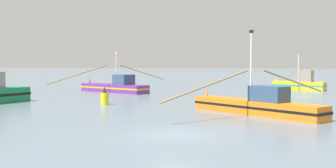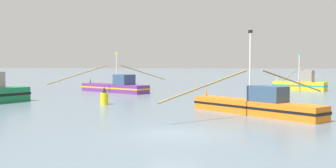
{
  "view_description": "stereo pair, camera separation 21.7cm",
  "coord_description": "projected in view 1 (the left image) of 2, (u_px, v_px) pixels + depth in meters",
  "views": [
    {
      "loc": [
        4.22,
        -18.53,
        3.39
      ],
      "look_at": [
        -5.28,
        19.92,
        1.4
      ],
      "focal_mm": 42.38,
      "sensor_mm": 36.0,
      "label": 1
    },
    {
      "loc": [
        4.43,
        -18.48,
        3.39
      ],
      "look_at": [
        -5.28,
        19.92,
        1.4
      ],
      "focal_mm": 42.38,
      "sensor_mm": 36.0,
      "label": 2
    }
  ],
  "objects": [
    {
      "name": "ground_plane",
      "position": [
        175.0,
        134.0,
        19.15
      ],
      "size": [
        600.0,
        600.0,
        0.0
      ],
      "primitive_type": "plane",
      "color": "slate"
    },
    {
      "name": "fishing_boat_purple",
      "position": [
        115.0,
        87.0,
        47.8
      ],
      "size": [
        9.99,
        16.49,
        4.83
      ],
      "rotation": [
        0.0,
        0.0,
        2.67
      ],
      "color": "#6B2D84",
      "rests_on": "ground"
    },
    {
      "name": "fishing_boat_yellow",
      "position": [
        300.0,
        84.0,
        51.53
      ],
      "size": [
        6.81,
        10.02,
        4.87
      ],
      "rotation": [
        0.0,
        0.0,
        2.72
      ],
      "color": "gold",
      "rests_on": "ground"
    },
    {
      "name": "channel_buoy",
      "position": [
        105.0,
        97.0,
        33.11
      ],
      "size": [
        0.67,
        0.67,
        1.5
      ],
      "color": "yellow",
      "rests_on": "ground"
    },
    {
      "name": "fishing_boat_orange",
      "position": [
        257.0,
        105.0,
        26.58
      ],
      "size": [
        10.03,
        12.86,
        5.69
      ],
      "rotation": [
        0.0,
        0.0,
        2.48
      ],
      "color": "orange",
      "rests_on": "ground"
    }
  ]
}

